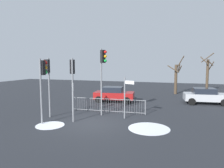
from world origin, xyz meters
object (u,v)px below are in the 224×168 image
Objects in this scene: traffic_light_foreground_left at (43,76)px; bare_tree_left at (176,77)px; car_silver_near at (205,96)px; traffic_light_mid_left at (72,75)px; traffic_light_rear_right at (47,74)px; traffic_light_rear_left at (103,67)px; bare_tree_centre at (207,74)px; direction_sign_post at (125,95)px; car_red_far at (114,94)px.

traffic_light_foreground_left is 0.86× the size of bare_tree_left.
bare_tree_left is (-2.68, 5.63, 1.30)m from car_silver_near.
traffic_light_mid_left is 0.99× the size of traffic_light_rear_right.
traffic_light_foreground_left is at bearing -116.30° from bare_tree_left.
traffic_light_rear_left is at bearing 27.53° from traffic_light_mid_left.
bare_tree_centre reaches higher than traffic_light_mid_left.
traffic_light_rear_left is 10.57m from car_silver_near.
direction_sign_post is at bearing -0.30° from traffic_light_mid_left.
bare_tree_centre is at bearing 31.57° from bare_tree_left.
bare_tree_left is (4.82, 12.58, -1.42)m from traffic_light_rear_left.
traffic_light_mid_left is 1.02× the size of car_silver_near.
car_silver_near is (8.80, 8.90, -2.21)m from traffic_light_mid_left.
car_silver_near is 1.00× the size of car_red_far.
traffic_light_rear_left is (3.35, 1.72, 0.48)m from traffic_light_rear_right.
car_red_far is at bearing 135.77° from direction_sign_post.
traffic_light_mid_left is 0.87× the size of bare_tree_left.
traffic_light_rear_left reaches higher than bare_tree_left.
bare_tree_left is (8.17, 14.30, -0.94)m from traffic_light_rear_right.
bare_tree_centre is (6.82, 15.19, 0.81)m from direction_sign_post.
bare_tree_centre reaches higher than direction_sign_post.
traffic_light_foreground_left is 5.44m from direction_sign_post.
direction_sign_post is (1.74, -0.30, -1.89)m from traffic_light_rear_left.
traffic_light_rear_right is at bearing -125.67° from bare_tree_centre.
traffic_light_rear_left reaches higher than car_red_far.
traffic_light_rear_left is 1.02× the size of bare_tree_left.
traffic_light_rear_left is (1.30, 1.96, 0.50)m from traffic_light_mid_left.
car_red_far is (-0.86, 5.27, -2.72)m from traffic_light_rear_left.
bare_tree_left reaches higher than traffic_light_foreground_left.
direction_sign_post is 6.21m from car_red_far.
bare_tree_left reaches higher than direction_sign_post.
car_red_far is 9.34m from bare_tree_left.
traffic_light_foreground_left is (-1.53, -0.96, -0.04)m from traffic_light_mid_left.
direction_sign_post is at bearing -162.10° from traffic_light_rear_right.
bare_tree_centre reaches higher than car_silver_near.
direction_sign_post is (3.05, 1.65, -1.39)m from traffic_light_mid_left.
traffic_light_rear_right reaches higher than traffic_light_mid_left.
traffic_light_rear_right reaches higher than car_red_far.
traffic_light_rear_left is at bearing -119.93° from bare_tree_centre.
car_silver_near is at bearing 58.23° from traffic_light_foreground_left.
bare_tree_centre is at bearing 71.91° from traffic_light_foreground_left.
car_silver_near is at bearing -97.70° from bare_tree_centre.
car_red_far is at bearing 57.71° from traffic_light_mid_left.
traffic_light_rear_right is at bearing -38.51° from traffic_light_rear_left.
bare_tree_left is 4.42m from bare_tree_centre.
traffic_light_rear_right is 1.30m from traffic_light_foreground_left.
direction_sign_post is 16.67m from bare_tree_centre.
bare_tree_centre reaches higher than car_red_far.
car_red_far is at bearing -175.76° from car_silver_near.
traffic_light_foreground_left reaches higher than direction_sign_post.
direction_sign_post is at bearing -114.20° from bare_tree_centre.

